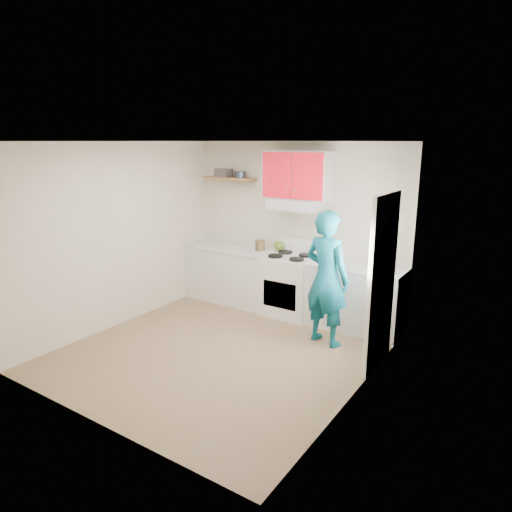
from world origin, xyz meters
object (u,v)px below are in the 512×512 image
Objects in this scene: kettle at (280,246)px; person at (327,278)px; crock at (260,246)px; tin at (240,175)px; stove at (290,286)px.

kettle is 0.10× the size of person.
person is at bearing -25.77° from crock.
crock is (0.42, -0.06, -1.10)m from tin.
stove is 5.41× the size of tin.
tin is 2.38m from person.
tin is at bearing 171.20° from crock.
tin is 0.10× the size of person.
kettle is at bearing 7.60° from tin.
tin is 0.93× the size of crock.
person is at bearing -22.33° from tin.
tin is (-1.01, 0.14, 1.63)m from stove.
person reaches higher than stove.
kettle is at bearing -23.30° from person.
tin reaches higher than person.
person is (1.90, -0.78, -1.20)m from tin.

